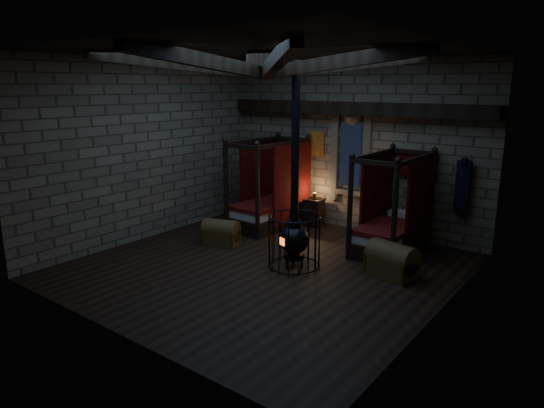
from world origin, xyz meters
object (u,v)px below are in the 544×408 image
Objects in this scene: bed_right at (392,227)px; trunk_right at (392,261)px; trunk_left at (221,233)px; stove at (294,237)px; bed_left at (271,205)px.

trunk_right is at bearing -65.41° from bed_right.
trunk_right reaches higher than trunk_left.
bed_left is at bearing 156.78° from stove.
stove is (2.19, -2.08, 0.09)m from bed_left.
trunk_left is 3.99m from trunk_right.
trunk_left is (-3.33, -1.97, -0.27)m from bed_right.
bed_left is 2.42× the size of trunk_left.
bed_left reaches higher than trunk_left.
bed_left is at bearing 173.98° from trunk_right.
stove is at bearing -22.58° from trunk_left.
bed_right is at bearing 12.47° from trunk_left.
trunk_left is 2.21m from stove.
stove reaches higher than trunk_left.
bed_left is at bearing -178.41° from bed_right.
trunk_left is at bearing -87.44° from bed_left.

